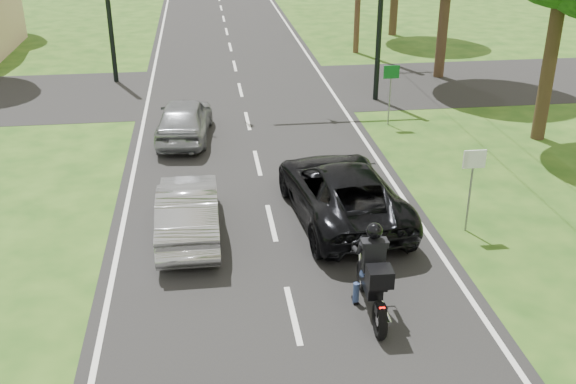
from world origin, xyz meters
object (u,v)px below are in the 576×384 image
object	(u,v)px
silver_sedan	(188,210)
dark_suv	(342,191)
sign_green	(391,81)
sign_white	(473,171)
motorcycle_rider	(373,280)
silver_suv	(184,119)

from	to	relation	value
silver_sedan	dark_suv	bearing A→B (deg)	-172.74
silver_sedan	sign_green	distance (m)	10.17
dark_suv	silver_sedan	size ratio (longest dim) A/B	1.31
dark_suv	sign_white	world-z (taller)	sign_white
dark_suv	sign_white	xyz separation A→B (m)	(2.91, -1.11, 0.85)
sign_white	sign_green	size ratio (longest dim) A/B	1.00
dark_suv	sign_green	world-z (taller)	sign_green
motorcycle_rider	silver_suv	bearing A→B (deg)	111.00
motorcycle_rider	silver_sedan	bearing A→B (deg)	135.28
dark_suv	silver_sedan	bearing A→B (deg)	2.14
motorcycle_rider	silver_sedan	xyz separation A→B (m)	(-3.58, 3.74, -0.11)
dark_suv	sign_green	xyz separation A→B (m)	(3.11, 6.89, 0.85)
silver_suv	sign_green	size ratio (longest dim) A/B	1.92
dark_suv	silver_suv	world-z (taller)	dark_suv
dark_suv	sign_white	bearing A→B (deg)	153.99
dark_suv	silver_sedan	distance (m)	3.86
dark_suv	silver_suv	bearing A→B (deg)	-63.09
silver_sedan	silver_suv	xyz separation A→B (m)	(-0.16, 6.85, 0.03)
sign_green	motorcycle_rider	bearing A→B (deg)	-106.80
dark_suv	silver_suv	distance (m)	7.51
silver_suv	sign_white	xyz separation A→B (m)	(6.90, -7.47, 0.89)
silver_suv	sign_white	distance (m)	10.21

